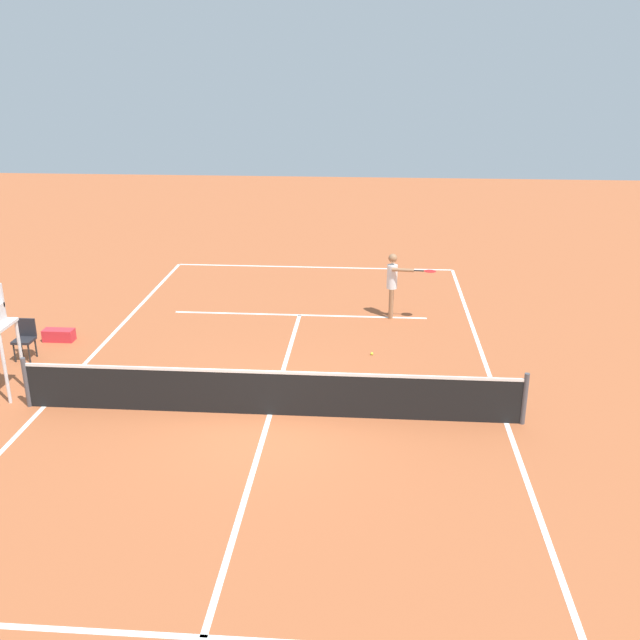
# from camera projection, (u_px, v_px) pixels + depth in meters

# --- Properties ---
(ground_plane) EXTENTS (60.00, 60.00, 0.00)m
(ground_plane) POSITION_uv_depth(u_px,v_px,m) (270.00, 414.00, 14.25)
(ground_plane) COLOR #AD5933
(court_lines) EXTENTS (9.43, 21.38, 0.01)m
(court_lines) POSITION_uv_depth(u_px,v_px,m) (270.00, 414.00, 14.25)
(court_lines) COLOR white
(court_lines) RESTS_ON ground
(tennis_net) EXTENTS (10.03, 0.10, 1.07)m
(tennis_net) POSITION_uv_depth(u_px,v_px,m) (269.00, 392.00, 14.08)
(tennis_net) COLOR #4C4C51
(tennis_net) RESTS_ON ground
(player_serving) EXTENTS (1.29, 0.65, 1.79)m
(player_serving) POSITION_uv_depth(u_px,v_px,m) (394.00, 280.00, 19.18)
(player_serving) COLOR #9E704C
(player_serving) RESTS_ON ground
(tennis_ball) EXTENTS (0.07, 0.07, 0.07)m
(tennis_ball) POSITION_uv_depth(u_px,v_px,m) (372.00, 354.00, 17.07)
(tennis_ball) COLOR #CCE033
(tennis_ball) RESTS_ON ground
(courtside_chair_mid) EXTENTS (0.44, 0.46, 0.95)m
(courtside_chair_mid) POSITION_uv_depth(u_px,v_px,m) (25.00, 337.00, 16.73)
(courtside_chair_mid) COLOR #262626
(courtside_chair_mid) RESTS_ON ground
(equipment_bag) EXTENTS (0.76, 0.32, 0.30)m
(equipment_bag) POSITION_uv_depth(u_px,v_px,m) (59.00, 335.00, 17.90)
(equipment_bag) COLOR red
(equipment_bag) RESTS_ON ground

